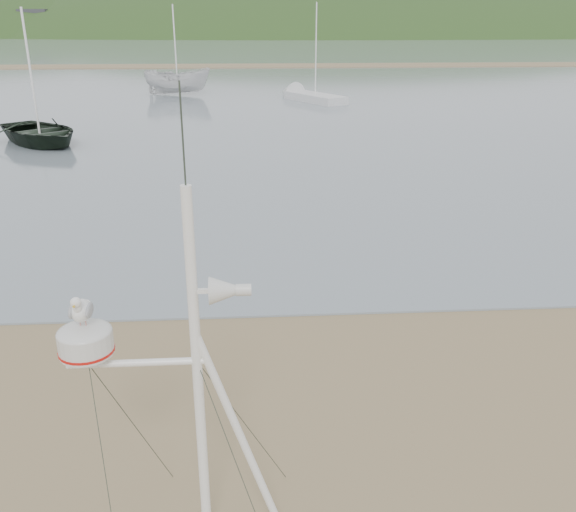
{
  "coord_description": "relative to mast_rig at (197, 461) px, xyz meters",
  "views": [
    {
      "loc": [
        1.31,
        -6.52,
        5.38
      ],
      "look_at": [
        1.81,
        1.0,
        2.44
      ],
      "focal_mm": 38.0,
      "sensor_mm": 36.0,
      "label": 1
    }
  ],
  "objects": [
    {
      "name": "ground",
      "position": [
        -0.72,
        1.47,
        -1.19
      ],
      "size": [
        560.0,
        560.0,
        0.0
      ],
      "primitive_type": "plane",
      "color": "olive",
      "rests_on": "ground"
    },
    {
      "name": "mast_rig",
      "position": [
        0.0,
        0.0,
        0.0
      ],
      "size": [
        2.19,
        2.33,
        4.93
      ],
      "color": "white",
      "rests_on": "ground"
    },
    {
      "name": "hill_ridge",
      "position": [
        17.8,
        236.47,
        -20.89
      ],
      "size": [
        620.0,
        180.0,
        80.0
      ],
      "color": "#203917",
      "rests_on": "ground"
    },
    {
      "name": "sandbar",
      "position": [
        -0.72,
        71.47,
        -1.12
      ],
      "size": [
        560.0,
        7.0,
        0.07
      ],
      "primitive_type": "cube",
      "color": "olive",
      "rests_on": "water"
    },
    {
      "name": "water",
      "position": [
        -0.72,
        133.47,
        -1.17
      ],
      "size": [
        560.0,
        256.0,
        0.04
      ],
      "primitive_type": "cube",
      "color": "slate",
      "rests_on": "ground"
    },
    {
      "name": "sailboat_white_near",
      "position": [
        4.45,
        39.38,
        -0.89
      ],
      "size": [
        4.87,
        6.94,
        6.95
      ],
      "color": "silver",
      "rests_on": "ground"
    },
    {
      "name": "boat_dark",
      "position": [
        -8.78,
        23.31,
        1.56
      ],
      "size": [
        3.66,
        3.38,
        5.42
      ],
      "primitive_type": "imported",
      "rotation": [
        0.0,
        0.0,
        0.71
      ],
      "color": "black",
      "rests_on": "water"
    },
    {
      "name": "boat_white",
      "position": [
        -4.51,
        42.49,
        1.37
      ],
      "size": [
        2.18,
        2.13,
        5.03
      ],
      "primitive_type": "imported",
      "rotation": [
        0.0,
        0.0,
        1.44
      ],
      "color": "silver",
      "rests_on": "water"
    },
    {
      "name": "far_cottages",
      "position": [
        2.28,
        197.47,
        2.81
      ],
      "size": [
        294.4,
        6.3,
        8.0
      ],
      "color": "white",
      "rests_on": "ground"
    }
  ]
}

